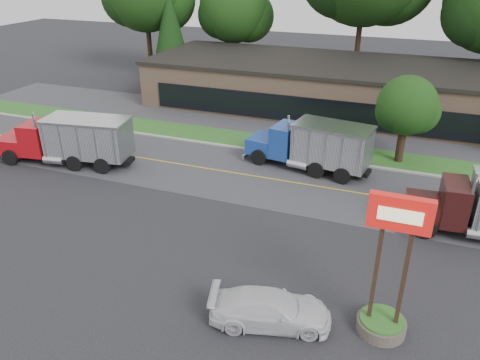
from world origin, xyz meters
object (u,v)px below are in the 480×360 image
(dump_truck_red, at_px, (71,139))
(dump_truck_blue, at_px, (315,145))
(rally_car, at_px, (270,309))
(bilo_sign, at_px, (387,289))

(dump_truck_red, height_order, dump_truck_blue, same)
(dump_truck_red, bearing_deg, dump_truck_blue, -171.82)
(dump_truck_blue, xyz_separation_m, rally_car, (1.65, -15.10, -1.11))
(bilo_sign, bearing_deg, dump_truck_red, 157.46)
(dump_truck_red, xyz_separation_m, rally_car, (17.60, -10.18, -1.11))
(bilo_sign, relative_size, dump_truck_blue, 0.68)
(dump_truck_red, distance_m, rally_car, 20.36)
(dump_truck_red, distance_m, dump_truck_blue, 16.69)
(bilo_sign, bearing_deg, dump_truck_blue, 112.70)
(bilo_sign, distance_m, dump_truck_blue, 15.14)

